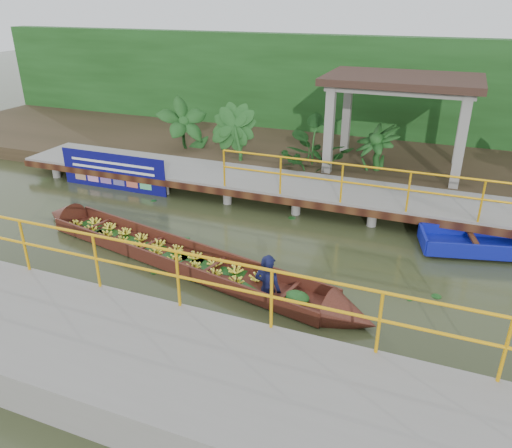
% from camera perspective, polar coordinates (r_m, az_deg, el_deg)
% --- Properties ---
extents(ground, '(80.00, 80.00, 0.00)m').
position_cam_1_polar(ground, '(11.39, -4.39, -3.15)').
color(ground, '#293018').
rests_on(ground, ground).
extents(land_strip, '(30.00, 8.00, 0.45)m').
position_cam_1_polar(land_strip, '(17.85, 6.19, 8.01)').
color(land_strip, '#2E2617').
rests_on(land_strip, ground).
extents(far_dock, '(16.00, 2.06, 1.66)m').
position_cam_1_polar(far_dock, '(14.08, 1.70, 4.63)').
color(far_dock, gray).
rests_on(far_dock, ground).
extents(near_dock, '(18.00, 2.40, 1.73)m').
position_cam_1_polar(near_dock, '(7.78, -11.52, -15.92)').
color(near_dock, gray).
rests_on(near_dock, ground).
extents(pavilion, '(4.40, 3.00, 3.00)m').
position_cam_1_polar(pavilion, '(15.58, 16.36, 14.55)').
color(pavilion, gray).
rests_on(pavilion, ground).
extents(foliage_backdrop, '(30.00, 0.80, 4.00)m').
position_cam_1_polar(foliage_backdrop, '(19.81, 8.50, 14.83)').
color(foliage_backdrop, '#173E13').
rests_on(foliage_backdrop, ground).
extents(vendor_boat, '(8.93, 2.71, 1.94)m').
position_cam_1_polar(vendor_boat, '(10.75, -7.59, -3.81)').
color(vendor_boat, '#3B1910').
rests_on(vendor_boat, ground).
extents(blue_banner, '(3.56, 0.04, 1.11)m').
position_cam_1_polar(blue_banner, '(15.42, -16.03, 5.78)').
color(blue_banner, '#0C0B5E').
rests_on(blue_banner, ground).
extents(tropical_plants, '(14.21, 1.21, 1.51)m').
position_cam_1_polar(tropical_plants, '(15.05, 12.33, 8.32)').
color(tropical_plants, '#173E13').
rests_on(tropical_plants, ground).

